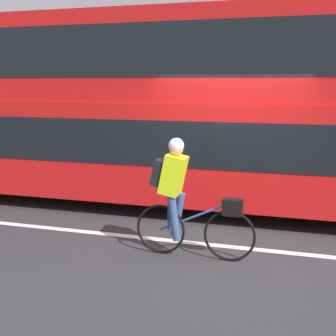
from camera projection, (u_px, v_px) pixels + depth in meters
ground_plane at (218, 242)px, 7.08m from camera, size 80.00×80.00×0.00m
road_center_line at (216, 245)px, 6.92m from camera, size 50.00×0.14×0.01m
sidewalk_curb at (261, 171)px, 12.48m from camera, size 60.00×2.47×0.10m
building_facade at (270, 43)px, 13.16m from camera, size 60.00×0.30×6.94m
bus at (123, 102)px, 9.23m from camera, size 11.23×2.56×3.61m
cyclist_on_bike at (182, 194)px, 6.36m from camera, size 1.68×0.32×1.65m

